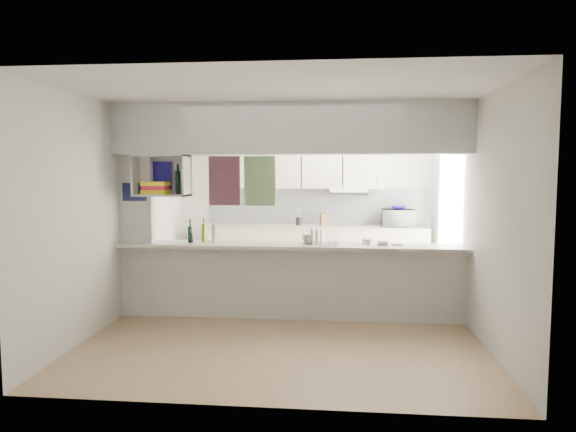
# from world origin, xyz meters

# --- Properties ---
(floor) EXTENTS (4.80, 4.80, 0.00)m
(floor) POSITION_xyz_m (0.00, 0.00, 0.00)
(floor) COLOR tan
(floor) RESTS_ON ground
(ceiling) EXTENTS (4.80, 4.80, 0.00)m
(ceiling) POSITION_xyz_m (0.00, 0.00, 2.60)
(ceiling) COLOR white
(ceiling) RESTS_ON wall_back
(wall_back) EXTENTS (4.20, 0.00, 4.20)m
(wall_back) POSITION_xyz_m (0.00, 2.40, 1.30)
(wall_back) COLOR silver
(wall_back) RESTS_ON floor
(wall_left) EXTENTS (0.00, 4.80, 4.80)m
(wall_left) POSITION_xyz_m (-2.10, 0.00, 1.30)
(wall_left) COLOR silver
(wall_left) RESTS_ON floor
(wall_right) EXTENTS (0.00, 4.80, 4.80)m
(wall_right) POSITION_xyz_m (2.10, 0.00, 1.30)
(wall_right) COLOR silver
(wall_right) RESTS_ON floor
(servery_partition) EXTENTS (4.20, 0.50, 2.60)m
(servery_partition) POSITION_xyz_m (-0.17, 0.00, 1.66)
(servery_partition) COLOR silver
(servery_partition) RESTS_ON floor
(cubby_shelf) EXTENTS (0.65, 0.35, 0.50)m
(cubby_shelf) POSITION_xyz_m (-1.57, -0.06, 1.71)
(cubby_shelf) COLOR white
(cubby_shelf) RESTS_ON bulkhead
(kitchen_run) EXTENTS (3.60, 0.63, 2.24)m
(kitchen_run) POSITION_xyz_m (0.16, 2.14, 0.83)
(kitchen_run) COLOR beige
(kitchen_run) RESTS_ON floor
(microwave) EXTENTS (0.50, 0.34, 0.27)m
(microwave) POSITION_xyz_m (1.54, 2.10, 1.06)
(microwave) COLOR white
(microwave) RESTS_ON bench_top
(bowl) EXTENTS (0.24, 0.24, 0.06)m
(bowl) POSITION_xyz_m (1.54, 2.11, 1.22)
(bowl) COLOR navy
(bowl) RESTS_ON microwave
(dish_rack) EXTENTS (0.46, 0.36, 0.23)m
(dish_rack) POSITION_xyz_m (0.37, -0.01, 1.01)
(dish_rack) COLOR silver
(dish_rack) RESTS_ON breakfast_bar
(cup) EXTENTS (0.17, 0.17, 0.10)m
(cup) POSITION_xyz_m (0.22, -0.03, 0.99)
(cup) COLOR white
(cup) RESTS_ON dish_rack
(wine_bottles) EXTENTS (0.36, 0.14, 0.32)m
(wine_bottles) POSITION_xyz_m (-1.08, 0.04, 1.04)
(wine_bottles) COLOR black
(wine_bottles) RESTS_ON breakfast_bar
(plastic_tubs) EXTENTS (0.48, 0.21, 0.06)m
(plastic_tubs) POSITION_xyz_m (1.02, 0.05, 0.95)
(plastic_tubs) COLOR silver
(plastic_tubs) RESTS_ON breakfast_bar
(utensil_jar) EXTENTS (0.09, 0.09, 0.13)m
(utensil_jar) POSITION_xyz_m (-0.05, 2.15, 0.99)
(utensil_jar) COLOR black
(utensil_jar) RESTS_ON bench_top
(knife_block) EXTENTS (0.12, 0.11, 0.20)m
(knife_block) POSITION_xyz_m (0.34, 2.18, 1.02)
(knife_block) COLOR #52381C
(knife_block) RESTS_ON bench_top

